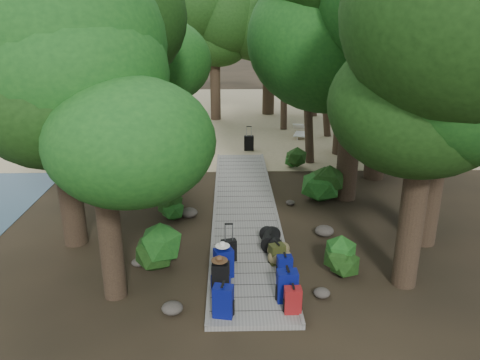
{
  "coord_description": "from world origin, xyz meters",
  "views": [
    {
      "loc": [
        -0.48,
        -12.73,
        5.91
      ],
      "look_at": [
        -0.15,
        1.18,
        1.0
      ],
      "focal_mm": 35.0,
      "sensor_mm": 36.0,
      "label": 1
    }
  ],
  "objects_px": {
    "kayak": "(178,133)",
    "backpack_left_c": "(224,261)",
    "backpack_left_a": "(223,300)",
    "backpack_right_b": "(287,284)",
    "duffel_right_black": "(271,240)",
    "backpack_right_a": "(293,299)",
    "backpack_right_d": "(277,253)",
    "backpack_left_b": "(221,275)",
    "suitcase_on_boardwalk": "(229,250)",
    "sun_lounger": "(301,132)",
    "duffel_right_khaki": "(279,253)",
    "backpack_right_c": "(285,265)",
    "lone_suitcase_on_sand": "(249,143)"
  },
  "relations": [
    {
      "from": "sun_lounger",
      "to": "backpack_right_c",
      "type": "bearing_deg",
      "value": -83.81
    },
    {
      "from": "backpack_left_c",
      "to": "backpack_right_a",
      "type": "xyz_separation_m",
      "value": [
        1.43,
        -1.44,
        -0.08
      ]
    },
    {
      "from": "backpack_left_b",
      "to": "backpack_left_c",
      "type": "relative_size",
      "value": 0.91
    },
    {
      "from": "duffel_right_khaki",
      "to": "sun_lounger",
      "type": "relative_size",
      "value": 0.29
    },
    {
      "from": "backpack_left_b",
      "to": "backpack_right_c",
      "type": "xyz_separation_m",
      "value": [
        1.48,
        0.48,
        -0.06
      ]
    },
    {
      "from": "backpack_left_a",
      "to": "backpack_left_c",
      "type": "relative_size",
      "value": 0.96
    },
    {
      "from": "backpack_right_d",
      "to": "duffel_right_black",
      "type": "distance_m",
      "value": 0.84
    },
    {
      "from": "sun_lounger",
      "to": "kayak",
      "type": "bearing_deg",
      "value": -168.49
    },
    {
      "from": "backpack_right_c",
      "to": "kayak",
      "type": "xyz_separation_m",
      "value": [
        -3.89,
        14.12,
        -0.23
      ]
    },
    {
      "from": "backpack_left_a",
      "to": "backpack_left_b",
      "type": "height_order",
      "value": "backpack_left_a"
    },
    {
      "from": "backpack_right_c",
      "to": "suitcase_on_boardwalk",
      "type": "xyz_separation_m",
      "value": [
        -1.3,
        0.79,
        -0.01
      ]
    },
    {
      "from": "duffel_right_khaki",
      "to": "duffel_right_black",
      "type": "xyz_separation_m",
      "value": [
        -0.15,
        0.64,
        0.05
      ]
    },
    {
      "from": "backpack_right_d",
      "to": "kayak",
      "type": "relative_size",
      "value": 0.17
    },
    {
      "from": "backpack_right_b",
      "to": "duffel_right_black",
      "type": "height_order",
      "value": "backpack_right_b"
    },
    {
      "from": "backpack_right_c",
      "to": "kayak",
      "type": "height_order",
      "value": "backpack_right_c"
    },
    {
      "from": "backpack_right_d",
      "to": "kayak",
      "type": "distance_m",
      "value": 14.0
    },
    {
      "from": "backpack_right_b",
      "to": "backpack_right_c",
      "type": "relative_size",
      "value": 1.32
    },
    {
      "from": "backpack_left_b",
      "to": "kayak",
      "type": "height_order",
      "value": "backpack_left_b"
    },
    {
      "from": "backpack_right_a",
      "to": "kayak",
      "type": "bearing_deg",
      "value": 103.65
    },
    {
      "from": "backpack_left_b",
      "to": "backpack_right_a",
      "type": "bearing_deg",
      "value": -27.98
    },
    {
      "from": "backpack_right_a",
      "to": "suitcase_on_boardwalk",
      "type": "distance_m",
      "value": 2.54
    },
    {
      "from": "backpack_left_c",
      "to": "suitcase_on_boardwalk",
      "type": "distance_m",
      "value": 0.76
    },
    {
      "from": "backpack_left_b",
      "to": "backpack_left_a",
      "type": "bearing_deg",
      "value": -82.85
    },
    {
      "from": "backpack_right_a",
      "to": "duffel_right_khaki",
      "type": "height_order",
      "value": "backpack_right_a"
    },
    {
      "from": "suitcase_on_boardwalk",
      "to": "lone_suitcase_on_sand",
      "type": "relative_size",
      "value": 0.83
    },
    {
      "from": "backpack_left_a",
      "to": "backpack_right_c",
      "type": "height_order",
      "value": "backpack_left_a"
    },
    {
      "from": "backpack_left_a",
      "to": "backpack_right_b",
      "type": "bearing_deg",
      "value": 31.63
    },
    {
      "from": "lone_suitcase_on_sand",
      "to": "sun_lounger",
      "type": "distance_m",
      "value": 3.62
    },
    {
      "from": "kayak",
      "to": "backpack_left_c",
      "type": "bearing_deg",
      "value": -96.13
    },
    {
      "from": "backpack_right_a",
      "to": "backpack_right_d",
      "type": "xyz_separation_m",
      "value": [
        -0.12,
        2.02,
        -0.03
      ]
    },
    {
      "from": "sun_lounger",
      "to": "backpack_right_a",
      "type": "bearing_deg",
      "value": -82.87
    },
    {
      "from": "backpack_left_c",
      "to": "suitcase_on_boardwalk",
      "type": "bearing_deg",
      "value": 61.43
    },
    {
      "from": "suitcase_on_boardwalk",
      "to": "sun_lounger",
      "type": "relative_size",
      "value": 0.31
    },
    {
      "from": "backpack_left_a",
      "to": "backpack_left_b",
      "type": "bearing_deg",
      "value": 104.6
    },
    {
      "from": "backpack_right_a",
      "to": "suitcase_on_boardwalk",
      "type": "relative_size",
      "value": 1.11
    },
    {
      "from": "backpack_left_a",
      "to": "backpack_right_c",
      "type": "xyz_separation_m",
      "value": [
        1.41,
        1.48,
        -0.08
      ]
    },
    {
      "from": "backpack_right_d",
      "to": "lone_suitcase_on_sand",
      "type": "distance_m",
      "value": 10.62
    },
    {
      "from": "backpack_right_b",
      "to": "backpack_right_d",
      "type": "height_order",
      "value": "backpack_right_b"
    },
    {
      "from": "duffel_right_black",
      "to": "suitcase_on_boardwalk",
      "type": "relative_size",
      "value": 1.27
    },
    {
      "from": "backpack_left_b",
      "to": "sun_lounger",
      "type": "distance_m",
      "value": 14.61
    },
    {
      "from": "backpack_right_d",
      "to": "backpack_right_b",
      "type": "bearing_deg",
      "value": -106.99
    },
    {
      "from": "backpack_right_c",
      "to": "backpack_right_d",
      "type": "bearing_deg",
      "value": 95.27
    },
    {
      "from": "duffel_right_black",
      "to": "sun_lounger",
      "type": "xyz_separation_m",
      "value": [
        2.57,
        12.15,
        -0.03
      ]
    },
    {
      "from": "backpack_left_b",
      "to": "duffel_right_khaki",
      "type": "bearing_deg",
      "value": 45.65
    },
    {
      "from": "backpack_right_a",
      "to": "backpack_left_b",
      "type": "bearing_deg",
      "value": 148.12
    },
    {
      "from": "duffel_right_black",
      "to": "kayak",
      "type": "distance_m",
      "value": 13.18
    },
    {
      "from": "backpack_left_b",
      "to": "suitcase_on_boardwalk",
      "type": "distance_m",
      "value": 1.28
    },
    {
      "from": "backpack_left_a",
      "to": "duffel_right_black",
      "type": "relative_size",
      "value": 1.05
    },
    {
      "from": "backpack_right_b",
      "to": "kayak",
      "type": "distance_m",
      "value": 15.57
    },
    {
      "from": "backpack_left_c",
      "to": "sun_lounger",
      "type": "relative_size",
      "value": 0.43
    }
  ]
}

